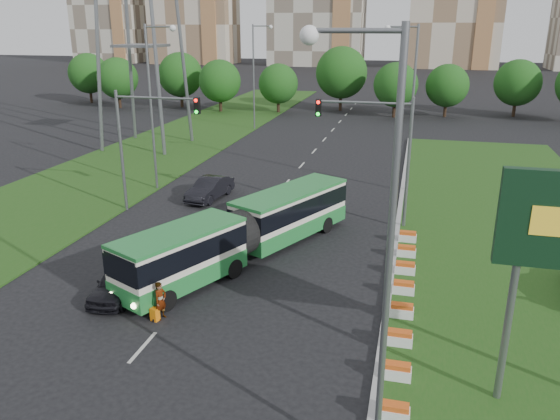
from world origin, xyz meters
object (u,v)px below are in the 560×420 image
(traffic_mast_median, at_px, (382,141))
(traffic_mast_left, at_px, (142,133))
(pedestrian, at_px, (161,301))
(car_left_far, at_px, (210,189))
(articulated_bus, at_px, (241,230))
(car_left_near, at_px, (119,282))
(shopping_trolley, at_px, (155,314))

(traffic_mast_median, distance_m, traffic_mast_left, 15.19)
(traffic_mast_left, xyz_separation_m, pedestrian, (7.12, -12.77, -4.50))
(car_left_far, bearing_deg, traffic_mast_median, -4.43)
(traffic_mast_median, xyz_separation_m, traffic_mast_left, (-15.16, -1.00, 0.00))
(traffic_mast_median, bearing_deg, pedestrian, -120.27)
(pedestrian, bearing_deg, articulated_bus, 5.25)
(traffic_mast_median, bearing_deg, car_left_near, -131.13)
(traffic_mast_left, bearing_deg, articulated_bus, -34.25)
(car_left_near, relative_size, pedestrian, 2.47)
(car_left_near, relative_size, shopping_trolley, 7.30)
(articulated_bus, bearing_deg, shopping_trolley, -76.58)
(articulated_bus, xyz_separation_m, shopping_trolley, (-1.51, -7.25, -1.29))
(car_left_far, xyz_separation_m, pedestrian, (4.11, -16.43, 0.07))
(traffic_mast_median, distance_m, car_left_near, 17.04)
(articulated_bus, bearing_deg, car_left_far, 145.20)
(articulated_bus, bearing_deg, car_left_near, -100.81)
(car_left_near, height_order, shopping_trolley, car_left_near)
(traffic_mast_left, height_order, car_left_near, traffic_mast_left)
(traffic_mast_median, height_order, pedestrian, traffic_mast_median)
(articulated_bus, distance_m, car_left_near, 6.98)
(articulated_bus, bearing_deg, traffic_mast_left, 170.95)
(traffic_mast_left, bearing_deg, shopping_trolley, -61.94)
(traffic_mast_median, height_order, car_left_far, traffic_mast_median)
(articulated_bus, relative_size, car_left_far, 3.32)
(articulated_bus, distance_m, shopping_trolley, 7.52)
(car_left_near, bearing_deg, traffic_mast_left, 106.40)
(pedestrian, bearing_deg, car_left_near, 78.75)
(car_left_near, bearing_deg, articulated_bus, 49.34)
(traffic_mast_median, bearing_deg, shopping_trolley, -120.43)
(traffic_mast_median, xyz_separation_m, pedestrian, (-8.03, -13.77, -4.50))
(traffic_mast_median, relative_size, pedestrian, 4.73)
(traffic_mast_left, xyz_separation_m, shopping_trolley, (6.93, -13.00, -5.07))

